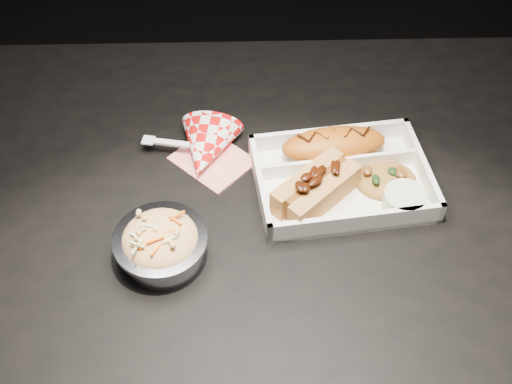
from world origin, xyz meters
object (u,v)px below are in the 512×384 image
(napkin_fork, at_px, (206,149))
(hotdog, at_px, (316,187))
(food_tray, at_px, (341,181))
(dining_table, at_px, (273,244))
(fried_pastry, at_px, (334,145))
(foil_coleslaw_cup, at_px, (161,243))

(napkin_fork, bearing_deg, hotdog, -20.48)
(food_tray, distance_m, napkin_fork, 0.21)
(food_tray, xyz_separation_m, hotdog, (-0.04, -0.03, 0.02))
(dining_table, height_order, fried_pastry, fried_pastry)
(fried_pastry, bearing_deg, dining_table, -134.63)
(dining_table, relative_size, foil_coleslaw_cup, 9.57)
(dining_table, xyz_separation_m, foil_coleslaw_cup, (-0.15, -0.08, 0.12))
(food_tray, bearing_deg, dining_table, -165.50)
(food_tray, distance_m, hotdog, 0.06)
(dining_table, xyz_separation_m, fried_pastry, (0.09, 0.09, 0.12))
(food_tray, bearing_deg, fried_pastry, 90.00)
(napkin_fork, bearing_deg, foil_coleslaw_cup, -95.29)
(food_tray, bearing_deg, hotdog, -149.23)
(dining_table, xyz_separation_m, hotdog, (0.06, 0.01, 0.12))
(fried_pastry, distance_m, napkin_fork, 0.19)
(dining_table, relative_size, fried_pastry, 7.53)
(food_tray, relative_size, napkin_fork, 1.50)
(hotdog, bearing_deg, food_tray, -5.53)
(hotdog, bearing_deg, dining_table, 143.87)
(fried_pastry, xyz_separation_m, foil_coleslaw_cup, (-0.25, -0.18, -0.00))
(food_tray, distance_m, fried_pastry, 0.06)
(food_tray, relative_size, hotdog, 2.01)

